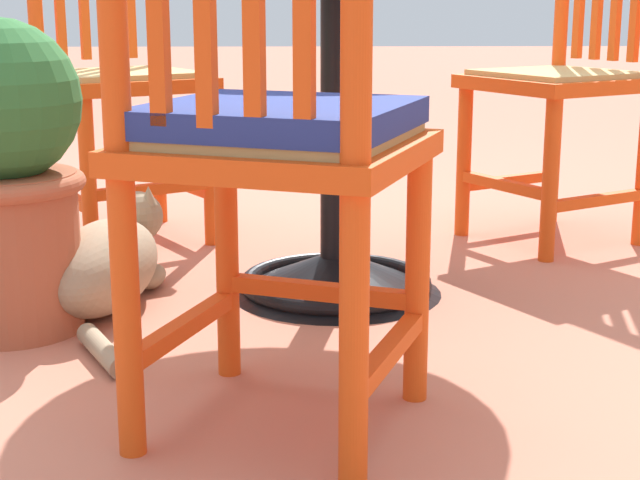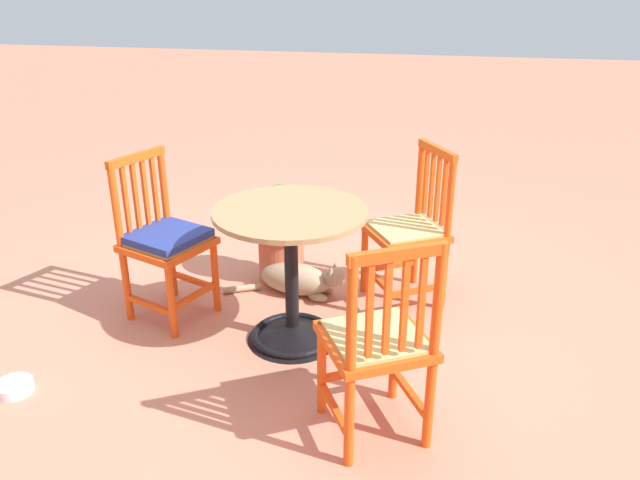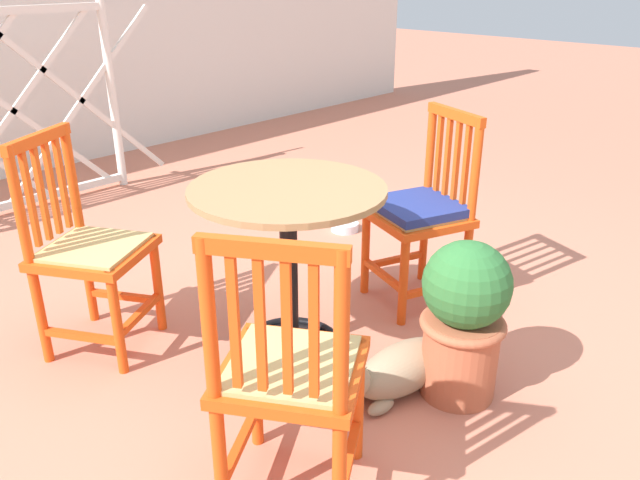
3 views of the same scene
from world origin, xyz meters
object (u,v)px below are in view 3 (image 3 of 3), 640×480
at_px(cafe_table, 290,291).
at_px(terracotta_planter, 464,317).
at_px(orange_chair_facing_out, 290,376).
at_px(tabby_cat, 396,371).
at_px(orange_chair_near_fence, 421,213).
at_px(orange_chair_by_planter, 88,251).
at_px(pet_water_bowl, 345,226).

distance_m(cafe_table, terracotta_planter, 0.70).
distance_m(orange_chair_facing_out, tabby_cat, 0.71).
bearing_deg(orange_chair_near_fence, tabby_cat, -150.58).
xyz_separation_m(cafe_table, orange_chair_facing_out, (-0.55, -0.57, 0.15)).
xyz_separation_m(cafe_table, orange_chair_by_planter, (-0.52, 0.64, 0.15)).
distance_m(orange_chair_by_planter, pet_water_bowl, 1.72).
relative_size(orange_chair_near_fence, orange_chair_by_planter, 1.00).
bearing_deg(cafe_table, terracotta_planter, -70.31).
relative_size(cafe_table, tabby_cat, 1.02).
distance_m(orange_chair_near_fence, pet_water_bowl, 1.01).
bearing_deg(pet_water_bowl, orange_chair_near_fence, -116.75).
xyz_separation_m(orange_chair_facing_out, orange_chair_by_planter, (0.03, 1.20, 0.00)).
height_order(tabby_cat, terracotta_planter, terracotta_planter).
bearing_deg(terracotta_planter, cafe_table, 109.69).
xyz_separation_m(orange_chair_by_planter, pet_water_bowl, (1.67, 0.07, -0.41)).
relative_size(cafe_table, terracotta_planter, 1.23).
bearing_deg(tabby_cat, orange_chair_by_planter, 117.47).
distance_m(orange_chair_by_planter, terracotta_planter, 1.50).
height_order(cafe_table, orange_chair_by_planter, orange_chair_by_planter).
relative_size(orange_chair_near_fence, pet_water_bowl, 5.36).
height_order(orange_chair_by_planter, tabby_cat, orange_chair_by_planter).
bearing_deg(orange_chair_near_fence, terracotta_planter, -132.61).
bearing_deg(tabby_cat, terracotta_planter, -45.64).
relative_size(cafe_table, pet_water_bowl, 4.47).
bearing_deg(terracotta_planter, pet_water_bowl, 56.20).
bearing_deg(orange_chair_near_fence, pet_water_bowl, 63.25).
xyz_separation_m(orange_chair_facing_out, orange_chair_near_fence, (1.28, 0.45, 0.01)).
relative_size(orange_chair_facing_out, orange_chair_near_fence, 1.00).
bearing_deg(pet_water_bowl, cafe_table, -148.59).
distance_m(orange_chair_near_fence, orange_chair_by_planter, 1.46).
distance_m(terracotta_planter, pet_water_bowl, 1.67).
bearing_deg(orange_chair_by_planter, cafe_table, -51.01).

